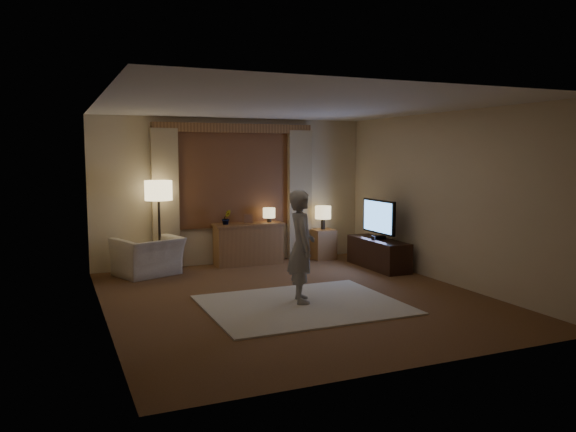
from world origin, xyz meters
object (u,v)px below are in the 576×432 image
person (301,246)px  side_table (323,244)px  armchair (148,256)px  tv_stand (378,254)px  sideboard (248,245)px

person → side_table: bearing=-17.2°
armchair → side_table: size_ratio=1.71×
armchair → tv_stand: (3.77, -0.95, -0.06)m
armchair → tv_stand: armchair is taller
tv_stand → person: person is taller
side_table → person: (-1.68, -2.71, 0.48)m
sideboard → person: person is taller
armchair → person: person is taller
armchair → person: 3.02m
armchair → side_table: 3.27m
side_table → person: size_ratio=0.38×
side_table → tv_stand: 1.24m
tv_stand → person: size_ratio=0.95×
armchair → person: (1.59, -2.53, 0.45)m
sideboard → side_table: (1.46, -0.05, -0.07)m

